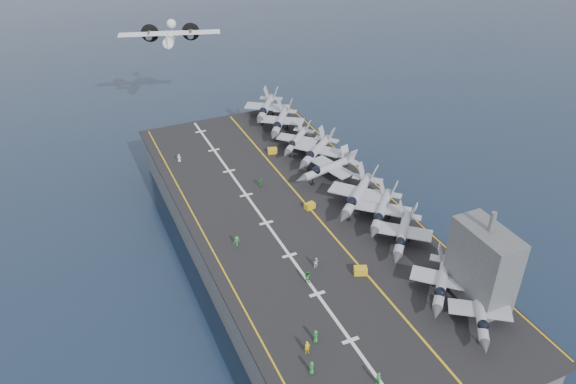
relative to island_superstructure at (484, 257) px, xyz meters
name	(u,v)px	position (x,y,z in m)	size (l,w,h in m)	color
ground	(297,260)	(-15.00, 30.00, -17.90)	(500.00, 500.00, 0.00)	#142135
hull	(297,239)	(-15.00, 30.00, -12.90)	(36.00, 90.00, 10.00)	#56595E
flight_deck	(297,216)	(-15.00, 30.00, -7.70)	(38.00, 92.00, 0.40)	black
foul_line	(312,211)	(-12.00, 30.00, -7.48)	(0.35, 90.00, 0.02)	gold
landing_centerline	(266,223)	(-21.00, 30.00, -7.48)	(0.50, 90.00, 0.02)	silver
deck_edge_port	(206,238)	(-32.00, 30.00, -7.48)	(0.25, 90.00, 0.02)	gold
deck_edge_stbd	(385,193)	(3.50, 30.00, -7.48)	(0.25, 90.00, 0.02)	gold
island_superstructure	(484,257)	(0.00, 0.00, 0.00)	(5.00, 10.00, 15.00)	#56595E
fighter_jet_0	(481,312)	(-3.31, -4.59, -5.25)	(14.48, 15.54, 4.49)	#90999F
fighter_jet_1	(442,281)	(-4.28, 2.65, -5.07)	(16.41, 16.55, 4.86)	gray
fighter_jet_2	(403,233)	(-2.88, 14.97, -5.02)	(16.61, 17.00, 4.96)	#9AA4AA
fighter_jet_3	(382,209)	(-2.41, 22.12, -4.92)	(17.42, 17.65, 5.17)	#98A1AA
fighter_jet_4	(358,194)	(-3.91, 27.88, -4.65)	(19.54, 19.15, 5.71)	gray
fighter_jet_5	(329,167)	(-3.91, 39.15, -4.96)	(16.56, 13.00, 5.08)	gray
fighter_jet_6	(317,150)	(-2.85, 46.61, -4.88)	(18.04, 17.45, 5.25)	gray
fighter_jet_7	(297,140)	(-4.45, 53.03, -5.15)	(15.89, 15.99, 4.70)	gray
fighter_jet_8	(280,121)	(-4.21, 62.44, -4.74)	(17.77, 19.13, 5.53)	#9AA2AC
tow_cart_a	(360,271)	(-12.82, 11.40, -6.89)	(2.37, 1.98, 1.21)	gold
tow_cart_b	(310,206)	(-11.99, 31.02, -6.95)	(2.04, 1.53, 1.10)	gold
tow_cart_c	(272,151)	(-9.94, 53.52, -6.91)	(2.23, 1.76, 1.17)	gold
crew_0	(312,368)	(-28.21, -2.72, -6.53)	(1.03, 1.31, 1.93)	#268C33
crew_1	(307,347)	(-27.27, 0.46, -6.50)	(1.20, 0.80, 2.00)	yellow
crew_2	(307,276)	(-21.17, 13.11, -6.47)	(1.40, 1.48, 2.05)	green
crew_3	(237,241)	(-27.87, 26.00, -6.59)	(1.20, 0.90, 1.82)	#2A8B34
crew_4	(260,182)	(-17.39, 41.77, -6.50)	(1.36, 1.06, 2.00)	#268C33
crew_5	(179,158)	(-29.19, 57.98, -6.65)	(1.21, 1.03, 1.71)	silver
crew_6	(378,379)	(-21.51, -7.69, -6.49)	(1.23, 1.43, 2.02)	green
crew_7	(316,263)	(-18.39, 15.55, -6.56)	(1.34, 1.18, 1.87)	silver
transport_plane	(170,39)	(-21.55, 88.98, 8.89)	(27.80, 22.68, 5.69)	white
fighter_jet_9	(266,107)	(-4.21, 70.94, -4.74)	(17.77, 19.13, 5.53)	#9AA2AC
crew_8	(316,336)	(-25.39, 1.80, -6.53)	(1.03, 1.31, 1.93)	#268C33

